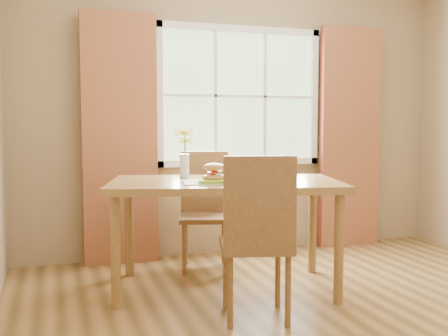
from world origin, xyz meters
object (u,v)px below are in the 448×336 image
croissant_sandwich (214,172)px  dining_table (225,192)px  chair_far (205,204)px  water_glass (262,173)px  flower_vase (185,148)px  chair_near (258,232)px

croissant_sandwich → dining_table: bearing=72.2°
dining_table → chair_far: 0.66m
water_glass → flower_vase: 0.66m
dining_table → chair_far: chair_far is taller
dining_table → croissant_sandwich: 0.24m
dining_table → chair_near: (-0.02, -0.71, -0.16)m
chair_near → flower_vase: flower_vase is taller
dining_table → croissant_sandwich: size_ratio=9.45×
chair_far → dining_table: bearing=-76.3°
chair_near → croissant_sandwich: size_ratio=5.32×
water_glass → croissant_sandwich: bearing=177.7°
croissant_sandwich → water_glass: (0.36, -0.01, -0.01)m
chair_near → chair_far: chair_near is taller
water_glass → flower_vase: flower_vase is taller
chair_near → water_glass: bearing=79.1°
chair_far → croissant_sandwich: bearing=-85.1°
croissant_sandwich → water_glass: bearing=24.0°
chair_near → water_glass: 0.70m
dining_table → water_glass: (0.24, -0.14, 0.15)m
croissant_sandwich → flower_vase: size_ratio=0.51×
croissant_sandwich → water_glass: size_ratio=1.44×
chair_near → flower_vase: (-0.21, 0.99, 0.47)m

